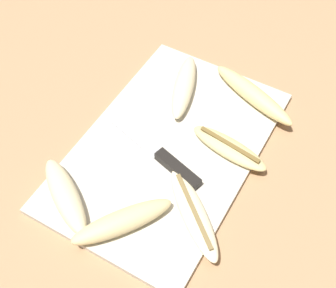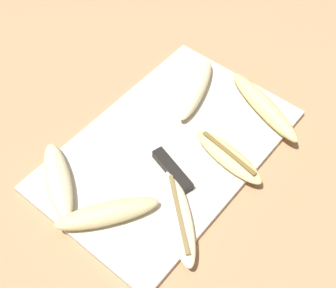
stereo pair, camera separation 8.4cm
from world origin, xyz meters
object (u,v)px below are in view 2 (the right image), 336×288
at_px(banana_pale_long, 195,89).
at_px(banana_spotted_left, 228,156).
at_px(banana_bright_far, 179,216).
at_px(knife, 166,163).
at_px(banana_cream_curved, 58,180).
at_px(banana_golden_short, 264,106).
at_px(banana_mellow_near, 107,213).

xyz_separation_m(banana_pale_long, banana_spotted_left, (-0.09, -0.14, -0.00)).
distance_m(banana_spotted_left, banana_bright_far, 0.15).
bearing_deg(knife, banana_cream_curved, 157.78).
bearing_deg(banana_golden_short, banana_bright_far, -176.09).
height_order(knife, banana_mellow_near, banana_mellow_near).
distance_m(banana_mellow_near, banana_cream_curved, 0.11).
xyz_separation_m(knife, banana_golden_short, (0.22, -0.06, 0.01)).
distance_m(knife, banana_pale_long, 0.18).
relative_size(banana_pale_long, banana_spotted_left, 1.09).
xyz_separation_m(banana_golden_short, banana_bright_far, (-0.28, -0.02, -0.01)).
xyz_separation_m(banana_pale_long, banana_bright_far, (-0.24, -0.15, -0.00)).
bearing_deg(banana_mellow_near, knife, -2.67).
relative_size(knife, banana_cream_curved, 1.37).
relative_size(banana_spotted_left, banana_bright_far, 0.96).
relative_size(banana_mellow_near, banana_spotted_left, 1.04).
bearing_deg(banana_pale_long, banana_spotted_left, -122.08).
height_order(banana_spotted_left, banana_bright_far, same).
height_order(knife, banana_cream_curved, banana_cream_curved).
relative_size(banana_spotted_left, banana_cream_curved, 1.01).
xyz_separation_m(banana_cream_curved, banana_bright_far, (0.08, -0.20, -0.01)).
bearing_deg(banana_cream_curved, banana_spotted_left, -40.34).
bearing_deg(banana_pale_long, banana_cream_curved, 170.67).
bearing_deg(knife, banana_mellow_near, -167.03).
bearing_deg(banana_mellow_near, banana_bright_far, -51.50).
bearing_deg(banana_pale_long, banana_golden_short, -69.56).
bearing_deg(banana_bright_far, knife, 50.79).
xyz_separation_m(knife, banana_mellow_near, (-0.14, 0.01, 0.01)).
distance_m(banana_golden_short, banana_pale_long, 0.14).
height_order(banana_cream_curved, banana_bright_far, banana_cream_curved).
height_order(banana_mellow_near, banana_cream_curved, same).
bearing_deg(banana_mellow_near, banana_cream_curved, 93.68).
distance_m(banana_golden_short, banana_spotted_left, 0.14).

